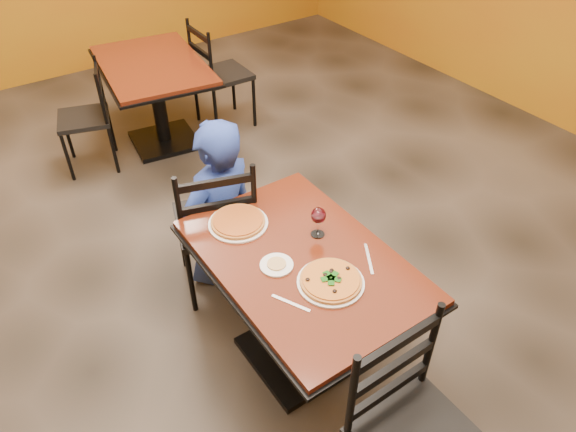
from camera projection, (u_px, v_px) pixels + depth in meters
floor at (254, 298)px, 3.35m from camera, size 7.00×8.00×0.01m
table_main at (302, 286)px, 2.68m from camera, size 0.83×1.23×0.75m
table_second at (156, 85)px, 4.45m from camera, size 0.97×1.30×0.75m
chair_main_far at (215, 222)px, 3.16m from camera, size 0.56×0.56×0.99m
chair_second_left at (84, 119)px, 4.25m from camera, size 0.49×0.49×0.87m
chair_second_right at (223, 75)px, 4.77m from camera, size 0.44×0.44×0.97m
diner at (218, 201)px, 3.23m from camera, size 0.63×0.48×1.10m
plate_main at (331, 283)px, 2.42m from camera, size 0.31×0.31×0.01m
pizza_main at (331, 280)px, 2.41m from camera, size 0.28×0.28×0.02m
plate_far at (238, 223)px, 2.74m from camera, size 0.31×0.31×0.01m
pizza_far at (238, 221)px, 2.73m from camera, size 0.28×0.28×0.02m
side_plate at (277, 265)px, 2.51m from camera, size 0.16×0.16×0.01m
dip at (277, 264)px, 2.50m from camera, size 0.09×0.09×0.01m
wine_glass at (318, 221)px, 2.63m from camera, size 0.08×0.08×0.18m
fork at (291, 303)px, 2.33m from camera, size 0.10×0.18×0.00m
knife at (369, 259)px, 2.55m from camera, size 0.12×0.19×0.00m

